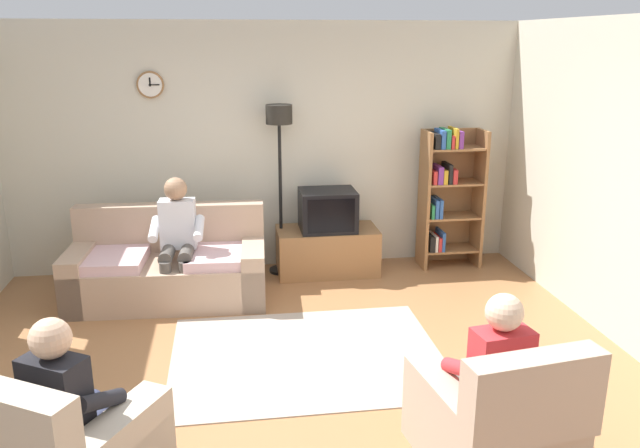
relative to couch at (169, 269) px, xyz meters
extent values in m
plane|color=#9E6B42|center=(1.05, -1.74, -0.31)|extent=(12.00, 12.00, 0.00)
cube|color=beige|center=(1.05, 0.92, 1.04)|extent=(6.20, 0.12, 2.70)
cylinder|color=olive|center=(-0.14, 0.84, 1.74)|extent=(0.28, 0.03, 0.28)
cylinder|color=white|center=(-0.14, 0.82, 1.74)|extent=(0.24, 0.01, 0.24)
cube|color=black|center=(-0.14, 0.82, 1.77)|extent=(0.02, 0.01, 0.09)
cube|color=black|center=(-0.10, 0.82, 1.74)|extent=(0.11, 0.01, 0.01)
cube|color=tan|center=(0.00, -0.05, -0.10)|extent=(1.94, 0.94, 0.42)
cube|color=tan|center=(0.02, 0.31, 0.35)|extent=(1.91, 0.30, 0.48)
cube|color=tan|center=(0.84, -0.10, -0.03)|extent=(0.26, 0.85, 0.56)
cube|color=tan|center=(-0.84, -0.01, -0.03)|extent=(0.26, 0.85, 0.56)
cube|color=beige|center=(0.49, -0.13, 0.16)|extent=(0.64, 0.71, 0.10)
cube|color=beige|center=(-0.50, -0.08, 0.16)|extent=(0.64, 0.71, 0.10)
cube|color=olive|center=(1.67, 0.51, -0.06)|extent=(1.10, 0.56, 0.50)
cube|color=black|center=(1.67, 0.77, -0.04)|extent=(1.10, 0.04, 0.03)
cube|color=black|center=(1.67, 0.49, 0.41)|extent=(0.60, 0.48, 0.44)
cube|color=black|center=(1.67, 0.24, 0.41)|extent=(0.50, 0.01, 0.36)
cube|color=olive|center=(2.77, 0.56, 0.46)|extent=(0.04, 0.36, 1.55)
cube|color=olive|center=(3.41, 0.56, 0.46)|extent=(0.04, 0.36, 1.55)
cube|color=olive|center=(3.09, 0.73, 0.46)|extent=(0.64, 0.02, 1.55)
cube|color=olive|center=(3.09, 0.56, -0.12)|extent=(0.60, 0.34, 0.02)
cube|color=black|center=(2.85, 0.54, -0.02)|extent=(0.05, 0.28, 0.18)
cube|color=silver|center=(2.90, 0.54, -0.02)|extent=(0.03, 0.28, 0.18)
cube|color=red|center=(2.94, 0.54, -0.03)|extent=(0.04, 0.28, 0.16)
cube|color=#2D59A5|center=(2.98, 0.54, 0.00)|extent=(0.03, 0.28, 0.22)
cube|color=olive|center=(3.09, 0.56, 0.27)|extent=(0.60, 0.34, 0.02)
cube|color=#267F4C|center=(2.84, 0.54, 0.36)|extent=(0.03, 0.28, 0.15)
cube|color=#2D59A5|center=(2.89, 0.54, 0.38)|extent=(0.04, 0.28, 0.21)
cube|color=#2D59A5|center=(2.93, 0.54, 0.39)|extent=(0.04, 0.28, 0.21)
cube|color=olive|center=(3.09, 0.56, 0.66)|extent=(0.60, 0.34, 0.02)
cube|color=red|center=(2.84, 0.54, 0.74)|extent=(0.04, 0.28, 0.15)
cube|color=#72338C|center=(2.90, 0.54, 0.76)|extent=(0.06, 0.28, 0.19)
cube|color=gold|center=(2.96, 0.54, 0.75)|extent=(0.05, 0.28, 0.16)
cube|color=black|center=(3.02, 0.54, 0.77)|extent=(0.04, 0.28, 0.21)
cube|color=red|center=(3.07, 0.54, 0.75)|extent=(0.05, 0.28, 0.16)
cube|color=olive|center=(3.09, 0.56, 1.04)|extent=(0.60, 0.34, 0.02)
cube|color=black|center=(2.85, 0.54, 1.14)|extent=(0.06, 0.28, 0.16)
cube|color=#2D59A5|center=(2.91, 0.54, 1.15)|extent=(0.05, 0.28, 0.20)
cube|color=#267F4C|center=(2.97, 0.54, 1.16)|extent=(0.05, 0.28, 0.21)
cube|color=red|center=(3.02, 0.54, 1.13)|extent=(0.03, 0.28, 0.14)
cube|color=gold|center=(3.06, 0.54, 1.16)|extent=(0.03, 0.28, 0.22)
cube|color=#72338C|center=(3.11, 0.54, 1.15)|extent=(0.05, 0.28, 0.19)
cylinder|color=black|center=(1.17, 0.61, -0.30)|extent=(0.28, 0.28, 0.03)
cylinder|color=black|center=(1.17, 0.61, 0.54)|extent=(0.04, 0.04, 1.70)
cylinder|color=black|center=(1.17, 0.61, 1.44)|extent=(0.28, 0.28, 0.20)
cube|color=#BCAD99|center=(-0.49, -3.17, 0.34)|extent=(0.78, 0.56, 0.50)
cube|color=#BCAD99|center=(-0.55, -2.68, -0.03)|extent=(0.58, 0.79, 0.56)
cube|color=tan|center=(2.15, -2.87, -0.11)|extent=(0.91, 0.94, 0.40)
cube|color=tan|center=(2.20, -3.24, 0.34)|extent=(0.82, 0.29, 0.50)
cube|color=tan|center=(1.85, -2.90, -0.03)|extent=(0.31, 0.82, 0.56)
cube|color=tan|center=(2.45, -2.81, -0.03)|extent=(0.31, 0.82, 0.56)
cube|color=#AD9E8E|center=(1.20, -1.40, -0.31)|extent=(2.20, 1.70, 0.01)
cube|color=silver|center=(0.12, 0.00, 0.47)|extent=(0.35, 0.22, 0.48)
sphere|color=#A37A5B|center=(0.12, -0.01, 0.82)|extent=(0.22, 0.22, 0.22)
cylinder|color=#4C4742|center=(0.20, -0.20, 0.23)|extent=(0.15, 0.39, 0.13)
cylinder|color=#4C4742|center=(0.02, -0.19, 0.23)|extent=(0.15, 0.39, 0.13)
cylinder|color=#4C4742|center=(0.19, -0.39, -0.05)|extent=(0.12, 0.12, 0.52)
cylinder|color=#4C4742|center=(0.01, -0.38, -0.05)|extent=(0.12, 0.12, 0.52)
cylinder|color=silver|center=(0.32, -0.11, 0.45)|extent=(0.11, 0.34, 0.20)
cylinder|color=silver|center=(-0.10, -0.09, 0.45)|extent=(0.11, 0.34, 0.20)
cube|color=black|center=(-0.33, -2.89, 0.35)|extent=(0.39, 0.34, 0.48)
sphere|color=#D8AD8C|center=(-0.32, -2.88, 0.70)|extent=(0.22, 0.22, 0.22)
cylinder|color=#2D334C|center=(-0.31, -2.68, 0.11)|extent=(0.30, 0.39, 0.13)
cylinder|color=#2D334C|center=(-0.15, -2.77, 0.11)|extent=(0.30, 0.39, 0.13)
cylinder|color=#2D334C|center=(-0.21, -2.52, -0.11)|extent=(0.15, 0.15, 0.40)
cylinder|color=#2D334C|center=(-0.06, -2.61, -0.11)|extent=(0.15, 0.15, 0.40)
cylinder|color=black|center=(-0.46, -2.70, 0.33)|extent=(0.25, 0.33, 0.20)
cylinder|color=black|center=(-0.10, -2.91, 0.33)|extent=(0.25, 0.33, 0.20)
cube|color=red|center=(2.16, -2.92, 0.35)|extent=(0.36, 0.25, 0.48)
sphere|color=beige|center=(2.16, -2.91, 0.70)|extent=(0.22, 0.22, 0.22)
cylinder|color=#4C4742|center=(2.04, -2.75, 0.11)|extent=(0.18, 0.39, 0.13)
cylinder|color=#4C4742|center=(2.22, -2.72, 0.11)|extent=(0.18, 0.39, 0.13)
cylinder|color=#4C4742|center=(2.02, -2.56, -0.11)|extent=(0.12, 0.12, 0.40)
cylinder|color=#4C4742|center=(2.19, -2.53, -0.11)|extent=(0.12, 0.12, 0.40)
cylinder|color=red|center=(1.94, -2.85, 0.33)|extent=(0.14, 0.34, 0.20)
cylinder|color=red|center=(2.35, -2.79, 0.33)|extent=(0.14, 0.34, 0.20)
camera|label=1|loc=(0.64, -6.04, 2.19)|focal=35.47mm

